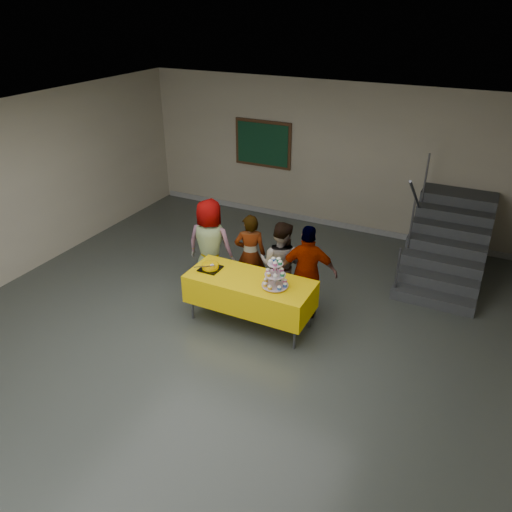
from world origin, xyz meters
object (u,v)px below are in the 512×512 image
(schoolchild_d, at_px, (308,273))
(schoolchild_b, at_px, (250,255))
(cupcake_stand, at_px, (275,276))
(schoolchild_c, at_px, (280,264))
(bear_cake, at_px, (210,266))
(schoolchild_a, at_px, (210,246))
(bake_table, at_px, (250,291))
(noticeboard, at_px, (263,144))
(staircase, at_px, (448,243))

(schoolchild_d, bearing_deg, schoolchild_b, -27.07)
(cupcake_stand, height_order, schoolchild_c, schoolchild_c)
(bear_cake, relative_size, schoolchild_b, 0.26)
(schoolchild_a, relative_size, schoolchild_d, 1.06)
(bake_table, bearing_deg, noticeboard, 113.15)
(cupcake_stand, distance_m, schoolchild_c, 0.80)
(bear_cake, xyz_separation_m, noticeboard, (-1.03, 3.98, 0.77))
(schoolchild_d, bearing_deg, schoolchild_c, -29.10)
(schoolchild_d, xyz_separation_m, staircase, (1.71, 2.57, -0.27))
(noticeboard, bearing_deg, schoolchild_c, -60.18)
(staircase, distance_m, noticeboard, 4.32)
(bear_cake, distance_m, noticeboard, 4.18)
(cupcake_stand, height_order, staircase, staircase)
(schoolchild_a, distance_m, schoolchild_b, 0.68)
(schoolchild_c, bearing_deg, noticeboard, -63.10)
(cupcake_stand, distance_m, noticeboard, 4.59)
(bear_cake, bearing_deg, schoolchild_c, 39.32)
(cupcake_stand, bearing_deg, bear_cake, 177.98)
(bear_cake, relative_size, schoolchild_a, 0.22)
(cupcake_stand, height_order, bear_cake, cupcake_stand)
(bake_table, xyz_separation_m, schoolchild_a, (-1.04, 0.62, 0.24))
(bake_table, relative_size, schoolchild_d, 1.25)
(schoolchild_c, height_order, noticeboard, noticeboard)
(cupcake_stand, xyz_separation_m, noticeboard, (-2.12, 4.02, 0.65))
(schoolchild_b, relative_size, schoolchild_d, 0.93)
(schoolchild_a, relative_size, schoolchild_b, 1.14)
(bake_table, height_order, bear_cake, bear_cake)
(schoolchild_b, relative_size, schoolchild_c, 0.98)
(bake_table, distance_m, bear_cake, 0.72)
(schoolchild_d, relative_size, noticeboard, 1.16)
(bake_table, bearing_deg, schoolchild_c, 74.99)
(schoolchild_b, distance_m, staircase, 3.65)
(bear_cake, xyz_separation_m, staircase, (3.06, 3.14, -0.34))
(schoolchild_a, relative_size, noticeboard, 1.22)
(staircase, relative_size, noticeboard, 1.85)
(schoolchild_c, height_order, schoolchild_d, schoolchild_d)
(schoolchild_a, height_order, noticeboard, noticeboard)
(bake_table, bearing_deg, bear_cake, -179.42)
(staircase, height_order, noticeboard, noticeboard)
(schoolchild_c, bearing_deg, schoolchild_d, 163.19)
(bear_cake, height_order, schoolchild_a, schoolchild_a)
(schoolchild_c, bearing_deg, bear_cake, 36.41)
(cupcake_stand, bearing_deg, bake_table, 173.91)
(schoolchild_d, bearing_deg, noticeboard, -70.25)
(schoolchild_b, bearing_deg, schoolchild_c, 146.12)
(bake_table, xyz_separation_m, schoolchild_d, (0.68, 0.56, 0.20))
(staircase, bearing_deg, bake_table, -127.39)
(schoolchild_c, bearing_deg, staircase, -135.02)
(cupcake_stand, xyz_separation_m, bear_cake, (-1.08, 0.04, -0.12))
(schoolchild_a, distance_m, noticeboard, 3.51)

